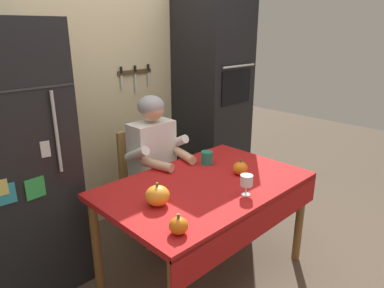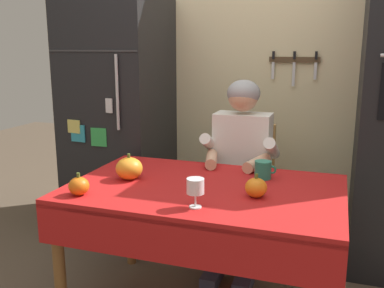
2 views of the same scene
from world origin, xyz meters
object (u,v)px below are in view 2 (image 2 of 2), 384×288
refrigerator (119,120)px  dining_table (203,203)px  pumpkin_large (256,188)px  pumpkin_small (79,186)px  seated_person (240,160)px  pumpkin_medium (129,168)px  chair_behind_person (245,185)px  wine_glass (195,187)px  coffee_mug (263,170)px

refrigerator → dining_table: size_ratio=1.29×
pumpkin_large → pumpkin_small: size_ratio=1.05×
seated_person → pumpkin_medium: (-0.48, -0.60, 0.06)m
chair_behind_person → wine_glass: size_ratio=6.85×
pumpkin_medium → pumpkin_small: bearing=-110.3°
refrigerator → dining_table: refrigerator is taller
seated_person → pumpkin_medium: seated_person is taller
seated_person → wine_glass: size_ratio=9.17×
coffee_mug → seated_person: bearing=120.6°
coffee_mug → pumpkin_small: pumpkin_small is taller
dining_table → chair_behind_person: size_ratio=1.51×
pumpkin_medium → pumpkin_small: (-0.11, -0.31, -0.02)m
seated_person → coffee_mug: 0.41m
chair_behind_person → wine_glass: chair_behind_person is taller
pumpkin_small → wine_glass: bearing=2.0°
chair_behind_person → seated_person: 0.29m
wine_glass → pumpkin_medium: bearing=148.7°
wine_glass → seated_person: bearing=89.6°
seated_person → wine_glass: (-0.01, -0.89, 0.10)m
chair_behind_person → wine_glass: (-0.01, -1.07, 0.32)m
refrigerator → pumpkin_large: (1.23, -0.94, -0.11)m
coffee_mug → pumpkin_large: size_ratio=1.02×
coffee_mug → pumpkin_small: 0.98m
seated_person → chair_behind_person: bearing=90.0°
refrigerator → dining_table: bearing=-42.9°
seated_person → pumpkin_large: size_ratio=10.69×
refrigerator → wine_glass: (1.00, -1.16, -0.06)m
pumpkin_large → pumpkin_medium: (-0.71, 0.06, 0.01)m
coffee_mug → pumpkin_large: pumpkin_large is taller
chair_behind_person → seated_person: (-0.00, -0.19, 0.23)m
pumpkin_medium → chair_behind_person: bearing=58.5°
dining_table → wine_glass: wine_glass is taller
seated_person → coffee_mug: seated_person is taller
dining_table → coffee_mug: (0.26, 0.25, 0.13)m
refrigerator → chair_behind_person: 1.08m
coffee_mug → refrigerator: bearing=152.6°
coffee_mug → pumpkin_medium: size_ratio=0.81×
seated_person → pumpkin_small: bearing=-123.4°
coffee_mug → wine_glass: (-0.21, -0.54, 0.05)m
coffee_mug → pumpkin_small: (-0.80, -0.56, -0.00)m
refrigerator → pumpkin_small: 1.26m
pumpkin_small → refrigerator: bearing=109.1°
refrigerator → seated_person: (1.01, -0.28, -0.16)m
seated_person → pumpkin_small: size_ratio=11.18×
chair_behind_person → pumpkin_large: chair_behind_person is taller
pumpkin_large → coffee_mug: bearing=93.4°
pumpkin_large → wine_glass: bearing=-135.6°
coffee_mug → pumpkin_small: size_ratio=1.06×
refrigerator → seated_person: refrigerator is taller
seated_person → pumpkin_large: seated_person is taller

